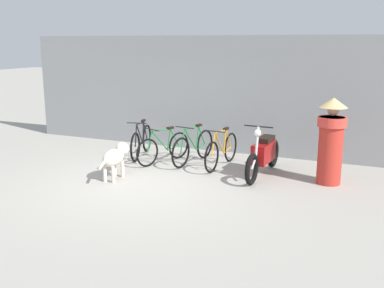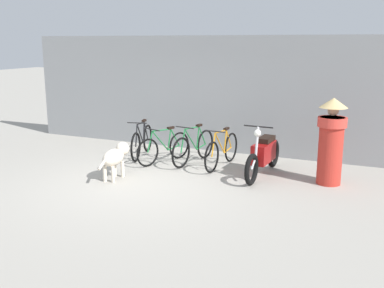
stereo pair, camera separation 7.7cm
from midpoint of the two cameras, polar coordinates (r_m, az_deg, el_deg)
ground_plane at (r=8.71m, az=-6.87°, el=-5.08°), size 60.00×60.00×0.00m
shop_wall_back at (r=11.22m, az=1.16°, el=6.43°), size 9.86×0.20×2.81m
bicycle_0 at (r=10.67m, az=-6.66°, el=0.31°), size 0.52×1.62×0.88m
bicycle_1 at (r=10.11m, az=-3.84°, el=-0.48°), size 0.62×1.51×0.82m
bicycle_2 at (r=10.04m, az=-0.05°, el=-0.41°), size 0.46×1.67×0.88m
bicycle_3 at (r=9.75m, az=3.56°, el=-0.87°), size 0.46×1.68×0.86m
motorcycle at (r=9.20m, az=8.81°, el=-1.30°), size 0.58×2.01×1.09m
stray_dog at (r=9.03m, az=-9.92°, el=-1.57°), size 0.37×1.15×0.67m
person_in_robes at (r=8.87m, az=17.00°, el=0.54°), size 0.75×0.75×1.66m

